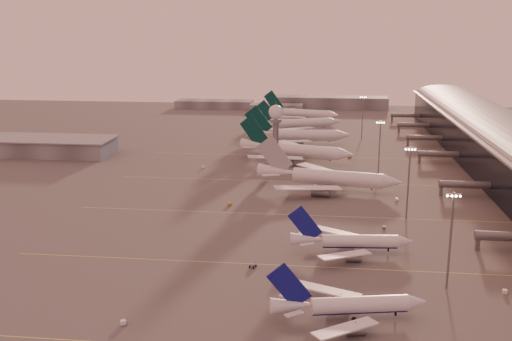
# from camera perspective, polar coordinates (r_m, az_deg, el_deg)

# --- Properties ---
(ground) EXTENTS (700.00, 700.00, 0.00)m
(ground) POSITION_cam_1_polar(r_m,az_deg,el_deg) (159.04, -3.62, -10.13)
(ground) COLOR #504E4E
(ground) RESTS_ON ground
(taxiway_markings) EXTENTS (180.00, 185.25, 0.02)m
(taxiway_markings) POSITION_cam_1_polar(r_m,az_deg,el_deg) (209.18, 7.25, -4.25)
(taxiway_markings) COLOR #E6DA51
(taxiway_markings) RESTS_ON ground
(hangar) EXTENTS (82.00, 27.00, 8.50)m
(hangar) POSITION_cam_1_polar(r_m,az_deg,el_deg) (324.25, -20.42, 2.24)
(hangar) COLOR slate
(hangar) RESTS_ON ground
(radar_tower) EXTENTS (6.40, 6.40, 31.10)m
(radar_tower) POSITION_cam_1_polar(r_m,az_deg,el_deg) (267.42, 1.90, 4.43)
(radar_tower) COLOR slate
(radar_tower) RESTS_ON ground
(mast_a) EXTENTS (3.60, 0.56, 25.00)m
(mast_a) POSITION_cam_1_polar(r_m,az_deg,el_deg) (154.95, 18.04, -6.00)
(mast_a) COLOR slate
(mast_a) RESTS_ON ground
(mast_b) EXTENTS (3.60, 0.56, 25.00)m
(mast_b) POSITION_cam_1_polar(r_m,az_deg,el_deg) (206.36, 14.32, -0.86)
(mast_b) COLOR slate
(mast_b) RESTS_ON ground
(mast_c) EXTENTS (3.60, 0.56, 25.00)m
(mast_c) POSITION_cam_1_polar(r_m,az_deg,el_deg) (259.09, 11.67, 2.23)
(mast_c) COLOR slate
(mast_c) RESTS_ON ground
(mast_d) EXTENTS (3.60, 0.56, 25.00)m
(mast_d) POSITION_cam_1_polar(r_m,az_deg,el_deg) (347.38, 10.10, 5.19)
(mast_d) COLOR slate
(mast_d) RESTS_ON ground
(distant_horizon) EXTENTS (165.00, 37.50, 9.00)m
(distant_horizon) POSITION_cam_1_polar(r_m,az_deg,el_deg) (472.63, 3.66, 6.41)
(distant_horizon) COLOR slate
(distant_horizon) RESTS_ON ground
(narrowbody_near) EXTENTS (35.92, 28.39, 14.17)m
(narrowbody_near) POSITION_cam_1_polar(r_m,az_deg,el_deg) (138.38, 8.82, -12.79)
(narrowbody_near) COLOR white
(narrowbody_near) RESTS_ON ground
(narrowbody_mid) EXTENTS (36.14, 28.75, 14.12)m
(narrowbody_mid) POSITION_cam_1_polar(r_m,az_deg,el_deg) (175.99, 9.05, -6.86)
(narrowbody_mid) COLOR white
(narrowbody_mid) RESTS_ON ground
(widebody_white) EXTENTS (58.09, 46.12, 20.64)m
(widebody_white) POSITION_cam_1_polar(r_m,az_deg,el_deg) (240.55, 6.90, -0.96)
(widebody_white) COLOR white
(widebody_white) RESTS_ON ground
(greentail_a) EXTENTS (56.46, 44.93, 21.11)m
(greentail_a) POSITION_cam_1_polar(r_m,az_deg,el_deg) (289.86, 3.83, 1.68)
(greentail_a) COLOR white
(greentail_a) RESTS_ON ground
(greentail_b) EXTENTS (57.99, 46.75, 21.05)m
(greentail_b) POSITION_cam_1_polar(r_m,az_deg,el_deg) (330.66, 4.04, 3.18)
(greentail_b) COLOR white
(greentail_b) RESTS_ON ground
(greentail_c) EXTENTS (52.57, 41.73, 19.89)m
(greentail_c) POSITION_cam_1_polar(r_m,az_deg,el_deg) (371.95, 4.09, 4.33)
(greentail_c) COLOR white
(greentail_c) RESTS_ON ground
(greentail_d) EXTENTS (52.73, 41.98, 19.67)m
(greentail_d) POSITION_cam_1_polar(r_m,az_deg,el_deg) (414.28, 4.33, 5.29)
(greentail_d) COLOR white
(greentail_d) RESTS_ON ground
(gsv_truck_a) EXTENTS (5.74, 5.36, 2.34)m
(gsv_truck_a) POSITION_cam_1_polar(r_m,az_deg,el_deg) (138.52, -12.36, -13.70)
(gsv_truck_a) COLOR white
(gsv_truck_a) RESTS_ON ground
(gsv_catering_a) EXTENTS (5.35, 2.92, 4.21)m
(gsv_catering_a) POSITION_cam_1_polar(r_m,az_deg,el_deg) (161.01, 22.74, -10.11)
(gsv_catering_a) COLOR white
(gsv_catering_a) RESTS_ON ground
(gsv_tug_mid) EXTENTS (4.14, 3.42, 1.02)m
(gsv_tug_mid) POSITION_cam_1_polar(r_m,az_deg,el_deg) (164.35, -0.31, -9.08)
(gsv_tug_mid) COLOR slate
(gsv_tug_mid) RESTS_ON ground
(gsv_truck_b) EXTENTS (4.90, 2.11, 1.93)m
(gsv_truck_b) POSITION_cam_1_polar(r_m,az_deg,el_deg) (198.15, 12.21, -5.20)
(gsv_truck_b) COLOR slate
(gsv_truck_b) RESTS_ON ground
(gsv_truck_c) EXTENTS (6.36, 4.08, 2.42)m
(gsv_truck_c) POSITION_cam_1_polar(r_m,az_deg,el_deg) (218.28, -2.42, -3.04)
(gsv_truck_c) COLOR orange
(gsv_truck_c) RESTS_ON ground
(gsv_catering_b) EXTENTS (5.14, 2.77, 4.05)m
(gsv_catering_b) POSITION_cam_1_polar(r_m,az_deg,el_deg) (229.92, 13.32, -2.33)
(gsv_catering_b) COLOR white
(gsv_catering_b) RESTS_ON ground
(gsv_tug_far) EXTENTS (4.30, 3.99, 1.06)m
(gsv_tug_far) POSITION_cam_1_polar(r_m,az_deg,el_deg) (243.33, 5.71, -1.49)
(gsv_tug_far) COLOR white
(gsv_tug_far) RESTS_ON ground
(gsv_truck_d) EXTENTS (2.41, 6.00, 2.39)m
(gsv_truck_d) POSITION_cam_1_polar(r_m,az_deg,el_deg) (275.29, -5.05, 0.47)
(gsv_truck_d) COLOR white
(gsv_truck_d) RESTS_ON ground
(gsv_tug_hangar) EXTENTS (3.84, 3.21, 0.95)m
(gsv_tug_hangar) POSITION_cam_1_polar(r_m,az_deg,el_deg) (298.66, 8.90, 1.27)
(gsv_tug_hangar) COLOR orange
(gsv_tug_hangar) RESTS_ON ground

